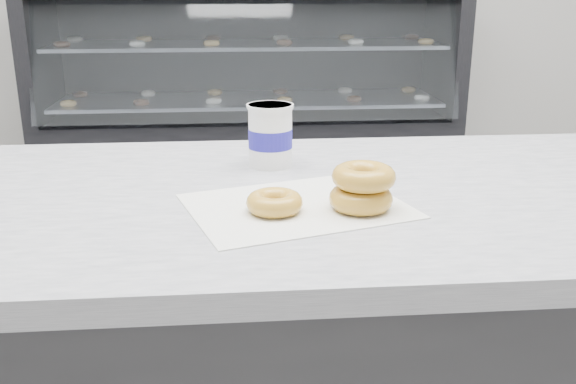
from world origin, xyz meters
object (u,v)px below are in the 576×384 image
(donut_single, at_px, (275,202))
(coffee_cup, at_px, (270,135))
(display_case, at_px, (249,114))
(donut_stack, at_px, (362,187))

(donut_single, xyz_separation_m, coffee_cup, (0.01, 0.27, 0.04))
(display_case, distance_m, donut_single, 2.86)
(display_case, relative_size, donut_single, 26.61)
(coffee_cup, bearing_deg, display_case, 65.10)
(display_case, relative_size, donut_stack, 18.91)
(display_case, distance_m, donut_stack, 2.87)
(display_case, height_order, coffee_cup, display_case)
(donut_single, bearing_deg, donut_stack, 1.22)
(donut_single, distance_m, donut_stack, 0.14)
(donut_stack, height_order, coffee_cup, coffee_cup)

